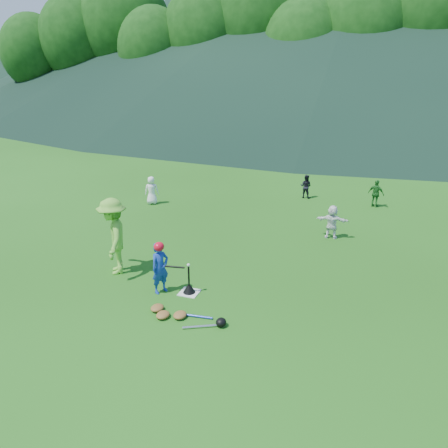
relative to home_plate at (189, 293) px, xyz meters
name	(u,v)px	position (x,y,z in m)	size (l,w,h in m)	color
ground	(189,293)	(0.00, 0.00, -0.01)	(120.00, 120.00, 0.00)	#1B4F12
home_plate	(189,293)	(0.00, 0.00, 0.00)	(0.45, 0.45, 0.02)	silver
baseball	(188,265)	(0.00, 0.00, 0.73)	(0.08, 0.08, 0.08)	white
batter_child	(160,268)	(-0.66, -0.16, 0.62)	(0.46, 0.30, 1.26)	#17379E
adult_coach	(114,236)	(-2.26, 0.41, 1.00)	(1.30, 0.75, 2.01)	#6DBB37
fielder_a	(152,190)	(-4.26, 6.09, 0.54)	(0.54, 0.35, 1.10)	white
fielder_b	(306,186)	(1.27, 8.94, 0.47)	(0.47, 0.37, 0.97)	black
fielder_c	(376,194)	(4.00, 8.60, 0.52)	(0.62, 0.26, 1.05)	#1E6421
fielder_d	(332,222)	(2.78, 4.75, 0.53)	(1.00, 0.32, 1.07)	white
batting_tee	(189,288)	(0.00, 0.00, 0.12)	(0.30, 0.30, 0.68)	black
batter_gear	(160,248)	(-0.64, -0.16, 1.13)	(0.73, 0.26, 0.62)	red
equipment_pile	(180,315)	(0.25, -1.08, 0.06)	(1.80, 0.68, 0.19)	olive
outfield_fence	(330,124)	(0.00, 28.00, 0.69)	(70.07, 0.08, 1.33)	gray
tree_line	(347,28)	(0.20, 33.83, 8.20)	(70.04, 11.40, 14.82)	#382314
distant_hills	(328,9)	(-7.63, 81.81, 14.97)	(155.00, 140.00, 32.00)	black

